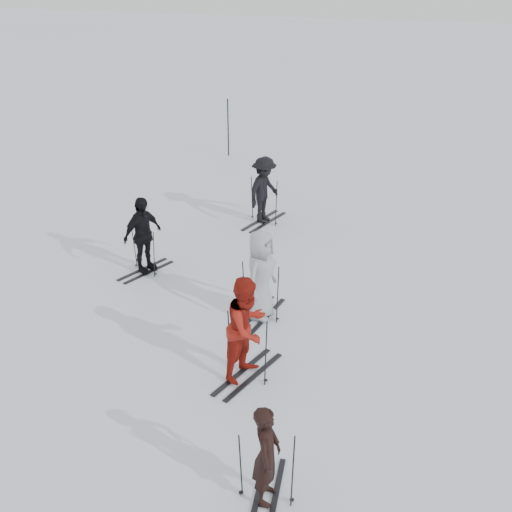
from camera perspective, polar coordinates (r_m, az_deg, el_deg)
The scene contains 12 objects.
ground at distance 13.30m, azimuth -1.24°, elevation -5.69°, with size 120.00×120.00×0.00m, color silver.
skier_near_dark at distance 9.04m, azimuth 0.95°, elevation -17.39°, with size 0.56×0.37×1.55m, color black.
skier_red at distance 11.19m, azimuth -0.78°, elevation -6.53°, with size 0.94×0.73×1.94m, color maroon.
skier_grey at distance 12.94m, azimuth 0.41°, elevation -1.79°, with size 0.93×0.60×1.90m, color #A0A5A9.
skier_uphill_left at distance 15.03m, azimuth -10.03°, elevation 1.76°, with size 1.07×0.45×1.83m, color black.
skier_uphill_far at distance 17.59m, azimuth 0.72°, elevation 5.83°, with size 1.19×0.68×1.84m, color black.
skis_near_dark at distance 9.17m, azimuth 0.94°, elevation -18.24°, with size 0.85×1.61×1.18m, color black, non-canonical shape.
skis_red at distance 11.37m, azimuth -0.77°, elevation -7.92°, with size 0.93×1.76×1.28m, color black, non-canonical shape.
skis_grey at distance 13.10m, azimuth 0.41°, elevation -3.02°, with size 0.92×1.73×1.26m, color black, non-canonical shape.
skis_uphill_left at distance 15.18m, azimuth -9.93°, elevation 0.56°, with size 0.82×1.55×1.13m, color black, non-canonical shape.
skis_uphill_far at distance 17.69m, azimuth 0.72°, elevation 5.01°, with size 0.95×1.79×1.31m, color black, non-canonical shape.
piste_marker at distance 23.57m, azimuth -2.50°, elevation 11.33°, with size 0.05×0.05×2.06m, color black.
Camera 1 is at (3.52, -10.76, 6.98)m, focal length 45.00 mm.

